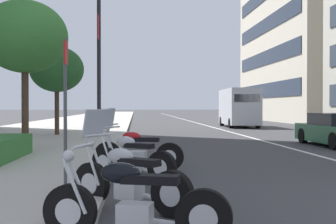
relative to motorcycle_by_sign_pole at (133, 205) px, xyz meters
name	(u,v)px	position (x,y,z in m)	size (l,w,h in m)	color
sidewalk_right_plaza	(73,125)	(30.17, 4.96, -0.34)	(160.00, 8.99, 0.15)	#B2ADA3
lane_centre_stripe	(197,123)	(35.17, -5.67, -0.41)	(110.00, 0.16, 0.01)	silver
motorcycle_by_sign_pole	(133,205)	(0.00, 0.00, 0.00)	(0.80, 2.14, 1.09)	black
motorcycle_far_end_row	(127,180)	(1.52, 0.09, 0.03)	(1.43, 1.77, 1.48)	black
motorcycle_mid_row	(131,159)	(4.18, 0.07, 0.03)	(1.38, 1.77, 1.48)	black
motorcycle_second_in_row	(137,151)	(5.60, -0.06, 0.03)	(0.81, 2.16, 1.49)	black
delivery_van_ahead	(239,107)	(26.99, -7.68, 1.08)	(5.76, 2.33, 2.81)	#B7B7BC
parking_sign_by_curb	(65,97)	(2.71, 1.17, 1.27)	(0.32, 0.06, 2.55)	#47494C
street_lamp_with_banners	(105,29)	(15.48, 1.39, 4.72)	(1.26, 2.04, 8.33)	#232326
street_tree_by_lamp_post	(25,37)	(9.22, 3.47, 3.31)	(2.70, 2.70, 4.73)	#473323
street_tree_far_plaza	(57,70)	(16.76, 3.81, 2.92)	(2.63, 2.63, 4.31)	#473323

